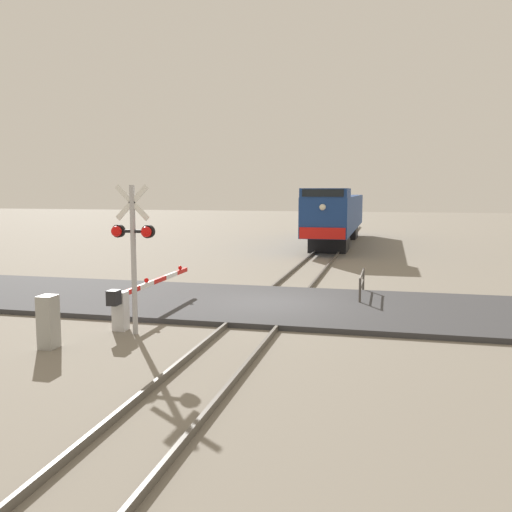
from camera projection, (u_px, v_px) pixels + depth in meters
ground_plane at (273, 307)px, 18.19m from camera, size 160.00×160.00×0.00m
rail_track_left at (252, 304)px, 18.35m from camera, size 0.08×80.00×0.15m
rail_track_right at (295, 306)px, 18.01m from camera, size 0.08×80.00×0.15m
road_surface at (273, 305)px, 18.18m from camera, size 36.00×6.00×0.15m
locomotive at (337, 215)px, 39.00m from camera, size 2.71×17.55×3.90m
crossing_signal at (133, 242)px, 14.48m from camera, size 1.18×0.33×3.97m
crossing_gate at (132, 299)px, 15.81m from camera, size 0.36×5.59×1.18m
utility_cabinet at (48, 322)px, 13.39m from camera, size 0.38×0.44×1.30m
guard_railing at (362, 282)px, 19.30m from camera, size 0.08×2.47×0.95m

